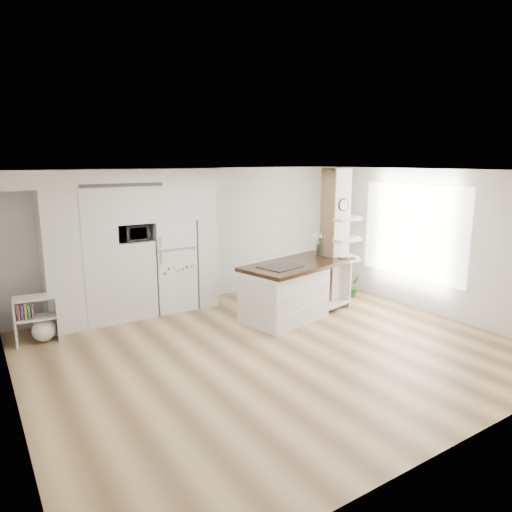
{
  "coord_description": "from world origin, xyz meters",
  "views": [
    {
      "loc": [
        -3.78,
        -5.4,
        2.85
      ],
      "look_at": [
        0.26,
        0.9,
        1.27
      ],
      "focal_mm": 32.0,
      "sensor_mm": 36.0,
      "label": 1
    }
  ],
  "objects_px": {
    "refrigerator": "(172,265)",
    "kitchen_island": "(289,290)",
    "bookshelf": "(39,322)",
    "floor_plant_a": "(353,286)"
  },
  "relations": [
    {
      "from": "refrigerator",
      "to": "kitchen_island",
      "type": "distance_m",
      "value": 2.32
    },
    {
      "from": "kitchen_island",
      "to": "bookshelf",
      "type": "height_order",
      "value": "kitchen_island"
    },
    {
      "from": "bookshelf",
      "to": "floor_plant_a",
      "type": "bearing_deg",
      "value": -2.27
    },
    {
      "from": "refrigerator",
      "to": "kitchen_island",
      "type": "height_order",
      "value": "refrigerator"
    },
    {
      "from": "refrigerator",
      "to": "bookshelf",
      "type": "bearing_deg",
      "value": -169.94
    },
    {
      "from": "kitchen_island",
      "to": "floor_plant_a",
      "type": "relative_size",
      "value": 5.05
    },
    {
      "from": "kitchen_island",
      "to": "bookshelf",
      "type": "distance_m",
      "value": 4.21
    },
    {
      "from": "refrigerator",
      "to": "floor_plant_a",
      "type": "height_order",
      "value": "refrigerator"
    },
    {
      "from": "kitchen_island",
      "to": "floor_plant_a",
      "type": "height_order",
      "value": "kitchen_island"
    },
    {
      "from": "bookshelf",
      "to": "refrigerator",
      "type": "bearing_deg",
      "value": 16.55
    }
  ]
}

